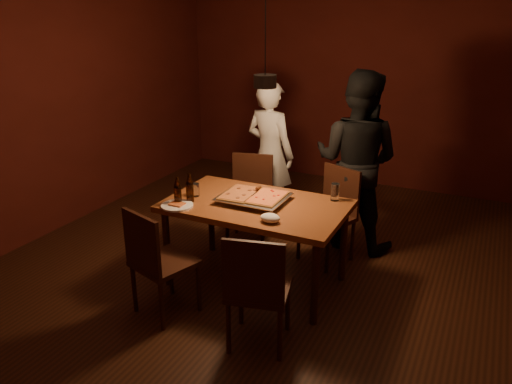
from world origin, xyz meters
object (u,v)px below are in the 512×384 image
at_px(chair_far_right, 333,206).
at_px(plate_slice, 177,205).
at_px(chair_far_left, 250,190).
at_px(dining_table, 256,211).
at_px(beer_bottle_b, 190,188).
at_px(pizza_tray, 254,199).
at_px(beer_bottle_a, 178,191).
at_px(pendant_lamp, 265,80).
at_px(chair_near_right, 257,282).
at_px(diner_white, 270,154).
at_px(chair_near_left, 155,254).
at_px(diner_dark, 356,161).

height_order(chair_far_right, plate_slice, chair_far_right).
xyz_separation_m(chair_far_left, chair_far_right, (0.89, -0.03, 0.00)).
distance_m(dining_table, beer_bottle_b, 0.59).
xyz_separation_m(pizza_tray, beer_bottle_b, (-0.48, -0.23, 0.10)).
xyz_separation_m(beer_bottle_a, pendant_lamp, (0.61, 0.38, 0.89)).
distance_m(chair_near_right, beer_bottle_b, 1.16).
bearing_deg(diner_white, chair_near_left, 100.80).
height_order(dining_table, pizza_tray, pizza_tray).
distance_m(chair_far_left, beer_bottle_a, 1.14).
bearing_deg(beer_bottle_a, chair_far_right, 45.64).
bearing_deg(chair_far_right, chair_far_left, 20.77).
bearing_deg(chair_far_right, diner_white, -7.42).
relative_size(pizza_tray, plate_slice, 2.08).
relative_size(dining_table, chair_near_left, 2.84).
relative_size(pizza_tray, diner_dark, 0.31).
xyz_separation_m(beer_bottle_a, diner_white, (0.13, 1.57, -0.07)).
xyz_separation_m(beer_bottle_a, plate_slice, (0.02, -0.04, -0.11)).
bearing_deg(diner_white, chair_far_right, 161.10).
distance_m(chair_far_right, pendant_lamp, 1.45).
xyz_separation_m(beer_bottle_b, pendant_lamp, (0.56, 0.29, 0.89)).
bearing_deg(beer_bottle_b, chair_far_right, 44.51).
relative_size(chair_far_right, chair_near_left, 1.04).
distance_m(chair_far_right, beer_bottle_b, 1.40).
bearing_deg(chair_near_left, chair_near_right, 15.49).
bearing_deg(beer_bottle_a, chair_near_right, -28.09).
height_order(chair_near_left, beer_bottle_a, beer_bottle_a).
distance_m(chair_near_right, beer_bottle_a, 1.16).
height_order(beer_bottle_a, diner_dark, diner_dark).
distance_m(chair_far_left, pendant_lamp, 1.49).
bearing_deg(pendant_lamp, chair_near_right, -68.01).
bearing_deg(plate_slice, pizza_tray, 35.95).
height_order(beer_bottle_b, pendant_lamp, pendant_lamp).
bearing_deg(chair_far_right, chair_near_right, 111.34).
height_order(diner_dark, pendant_lamp, pendant_lamp).
distance_m(chair_near_left, diner_dark, 2.20).
xyz_separation_m(dining_table, chair_near_left, (-0.47, -0.79, -0.14)).
bearing_deg(diner_dark, dining_table, 69.26).
height_order(beer_bottle_a, pendant_lamp, pendant_lamp).
height_order(chair_near_left, diner_white, diner_white).
bearing_deg(pizza_tray, beer_bottle_a, -153.28).
distance_m(plate_slice, pendant_lamp, 1.24).
height_order(dining_table, beer_bottle_b, beer_bottle_b).
distance_m(pizza_tray, plate_slice, 0.64).
bearing_deg(chair_far_right, chair_near_left, 82.08).
relative_size(chair_far_right, beer_bottle_b, 2.22).
bearing_deg(chair_far_left, chair_near_left, 75.13).
height_order(diner_white, pendant_lamp, pendant_lamp).
height_order(chair_far_right, diner_white, diner_white).
distance_m(chair_near_right, diner_white, 2.27).
xyz_separation_m(chair_near_right, pendant_lamp, (-0.37, 0.91, 1.22)).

